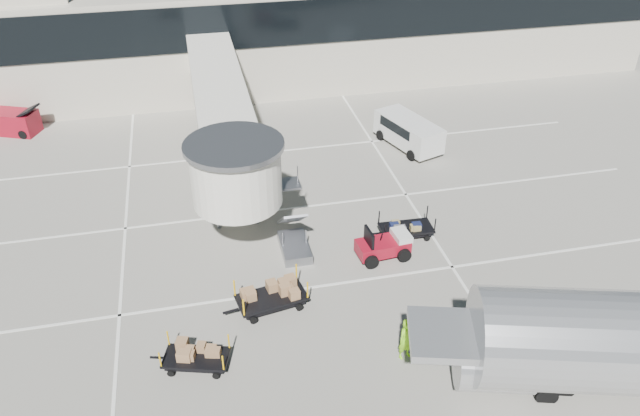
{
  "coord_description": "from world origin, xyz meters",
  "views": [
    {
      "loc": [
        -5.71,
        -20.31,
        19.41
      ],
      "look_at": [
        0.09,
        5.69,
        2.0
      ],
      "focal_mm": 35.0,
      "sensor_mm": 36.0,
      "label": 1
    }
  ],
  "objects_px": {
    "baggage_tug": "(384,246)",
    "ground_worker": "(406,339)",
    "suitcase_cart": "(406,229)",
    "minivan": "(407,130)",
    "belt_loader": "(9,122)",
    "box_cart_far": "(194,357)",
    "box_cart_near": "(271,297)"
  },
  "relations": [
    {
      "from": "minivan",
      "to": "belt_loader",
      "type": "bearing_deg",
      "value": 144.47
    },
    {
      "from": "ground_worker",
      "to": "belt_loader",
      "type": "xyz_separation_m",
      "value": [
        -19.96,
        26.02,
        -0.19
      ]
    },
    {
      "from": "box_cart_near",
      "to": "box_cart_far",
      "type": "relative_size",
      "value": 1.18
    },
    {
      "from": "baggage_tug",
      "to": "minivan",
      "type": "height_order",
      "value": "minivan"
    },
    {
      "from": "box_cart_far",
      "to": "minivan",
      "type": "relative_size",
      "value": 0.61
    },
    {
      "from": "baggage_tug",
      "to": "box_cart_near",
      "type": "relative_size",
      "value": 0.71
    },
    {
      "from": "box_cart_near",
      "to": "box_cart_far",
      "type": "bearing_deg",
      "value": -151.99
    },
    {
      "from": "baggage_tug",
      "to": "box_cart_near",
      "type": "bearing_deg",
      "value": -162.88
    },
    {
      "from": "suitcase_cart",
      "to": "box_cart_near",
      "type": "xyz_separation_m",
      "value": [
        -7.81,
        -3.94,
        0.13
      ]
    },
    {
      "from": "ground_worker",
      "to": "minivan",
      "type": "bearing_deg",
      "value": 54.83
    },
    {
      "from": "suitcase_cart",
      "to": "minivan",
      "type": "xyz_separation_m",
      "value": [
        3.49,
        9.94,
        0.69
      ]
    },
    {
      "from": "minivan",
      "to": "belt_loader",
      "type": "distance_m",
      "value": 27.48
    },
    {
      "from": "ground_worker",
      "to": "belt_loader",
      "type": "bearing_deg",
      "value": 111.65
    },
    {
      "from": "belt_loader",
      "to": "ground_worker",
      "type": "bearing_deg",
      "value": -29.71
    },
    {
      "from": "suitcase_cart",
      "to": "box_cart_far",
      "type": "xyz_separation_m",
      "value": [
        -11.43,
        -6.79,
        0.04
      ]
    },
    {
      "from": "box_cart_far",
      "to": "minivan",
      "type": "bearing_deg",
      "value": 64.88
    },
    {
      "from": "box_cart_far",
      "to": "minivan",
      "type": "distance_m",
      "value": 22.42
    },
    {
      "from": "minivan",
      "to": "belt_loader",
      "type": "relative_size",
      "value": 1.19
    },
    {
      "from": "baggage_tug",
      "to": "suitcase_cart",
      "type": "height_order",
      "value": "baggage_tug"
    },
    {
      "from": "box_cart_near",
      "to": "ground_worker",
      "type": "xyz_separation_m",
      "value": [
        4.95,
        -4.22,
        0.39
      ]
    },
    {
      "from": "baggage_tug",
      "to": "suitcase_cart",
      "type": "bearing_deg",
      "value": 34.53
    },
    {
      "from": "box_cart_far",
      "to": "box_cart_near",
      "type": "bearing_deg",
      "value": 54.85
    },
    {
      "from": "ground_worker",
      "to": "box_cart_far",
      "type": "bearing_deg",
      "value": 155.04
    },
    {
      "from": "baggage_tug",
      "to": "ground_worker",
      "type": "bearing_deg",
      "value": -105.48
    },
    {
      "from": "box_cart_far",
      "to": "belt_loader",
      "type": "xyz_separation_m",
      "value": [
        -11.4,
        24.65,
        0.29
      ]
    },
    {
      "from": "baggage_tug",
      "to": "box_cart_far",
      "type": "height_order",
      "value": "baggage_tug"
    },
    {
      "from": "box_cart_far",
      "to": "belt_loader",
      "type": "bearing_deg",
      "value": 131.41
    },
    {
      "from": "box_cart_near",
      "to": "minivan",
      "type": "relative_size",
      "value": 0.72
    },
    {
      "from": "baggage_tug",
      "to": "minivan",
      "type": "bearing_deg",
      "value": 60.17
    },
    {
      "from": "belt_loader",
      "to": "box_cart_far",
      "type": "bearing_deg",
      "value": -42.39
    },
    {
      "from": "suitcase_cart",
      "to": "minivan",
      "type": "height_order",
      "value": "minivan"
    },
    {
      "from": "baggage_tug",
      "to": "ground_worker",
      "type": "xyz_separation_m",
      "value": [
        -1.21,
        -6.78,
        0.35
      ]
    }
  ]
}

